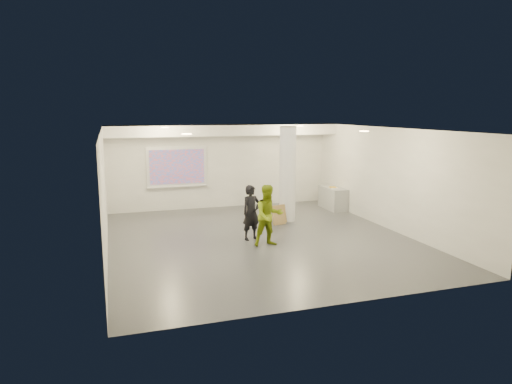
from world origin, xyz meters
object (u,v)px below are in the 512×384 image
object	(u,v)px
column	(288,174)
projection_screen	(177,167)
man	(269,216)
credenza	(333,198)
woman	(251,213)

from	to	relation	value
column	projection_screen	xyz separation A→B (m)	(-3.10, 2.65, 0.03)
man	projection_screen	bearing A→B (deg)	105.28
man	credenza	bearing A→B (deg)	41.65
credenza	column	bearing A→B (deg)	-151.92
projection_screen	man	bearing A→B (deg)	-72.37
credenza	man	world-z (taller)	man
woman	man	xyz separation A→B (m)	(0.26, -0.69, 0.05)
projection_screen	woman	distance (m)	4.66
woman	projection_screen	bearing A→B (deg)	90.63
woman	man	world-z (taller)	man
credenza	woman	world-z (taller)	woman
projection_screen	man	distance (m)	5.38
column	credenza	xyz separation A→B (m)	(2.22, 1.15, -1.11)
woman	man	distance (m)	0.74
woman	man	bearing A→B (deg)	-85.91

